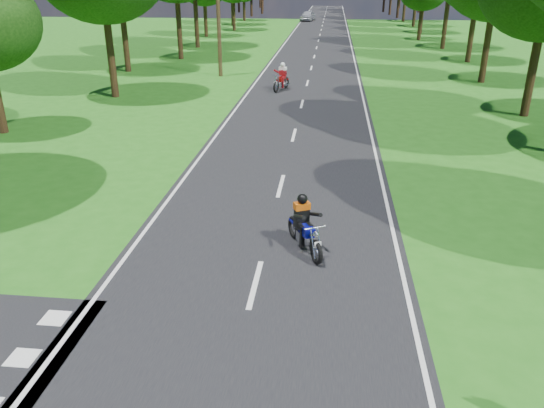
# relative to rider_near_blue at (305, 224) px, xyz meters

# --- Properties ---
(ground) EXTENTS (160.00, 160.00, 0.00)m
(ground) POSITION_rel_rider_near_blue_xyz_m (-0.99, -3.72, -0.74)
(ground) COLOR #226316
(ground) RESTS_ON ground
(main_road) EXTENTS (7.00, 140.00, 0.02)m
(main_road) POSITION_rel_rider_near_blue_xyz_m (-0.99, 46.28, -0.73)
(main_road) COLOR black
(main_road) RESTS_ON ground
(road_markings) EXTENTS (7.40, 140.00, 0.01)m
(road_markings) POSITION_rel_rider_near_blue_xyz_m (-1.13, 44.41, -0.71)
(road_markings) COLOR silver
(road_markings) RESTS_ON main_road
(telegraph_pole) EXTENTS (1.20, 0.26, 8.00)m
(telegraph_pole) POSITION_rel_rider_near_blue_xyz_m (-6.99, 24.28, 3.34)
(telegraph_pole) COLOR #382616
(telegraph_pole) RESTS_ON ground
(rider_near_blue) EXTENTS (1.27, 1.80, 1.43)m
(rider_near_blue) POSITION_rel_rider_near_blue_xyz_m (0.00, 0.00, 0.00)
(rider_near_blue) COLOR #0C108C
(rider_near_blue) RESTS_ON main_road
(rider_far_red) EXTENTS (1.17, 2.02, 1.60)m
(rider_far_red) POSITION_rel_rider_near_blue_xyz_m (-2.43, 19.83, 0.08)
(rider_far_red) COLOR #A2110C
(rider_far_red) RESTS_ON main_road
(distant_car) EXTENTS (2.46, 4.60, 1.49)m
(distant_car) POSITION_rel_rider_near_blue_xyz_m (-3.36, 72.21, 0.03)
(distant_car) COLOR silver
(distant_car) RESTS_ON main_road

